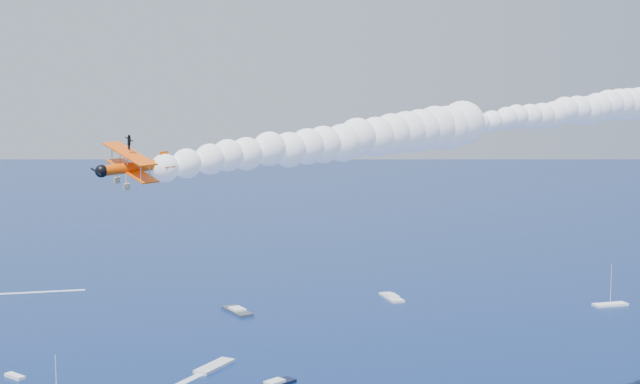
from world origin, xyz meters
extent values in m
cube|color=silver|center=(-14.61, 111.65, 0.35)|extent=(9.75, 11.60, 0.70)
cube|color=#333944|center=(-7.53, 162.65, 0.35)|extent=(9.19, 14.12, 0.70)
cube|color=white|center=(104.85, 154.93, 0.35)|extent=(11.07, 4.88, 0.70)
cube|color=white|center=(-58.36, 110.51, 0.35)|extent=(5.23, 5.24, 0.70)
cube|color=silver|center=(41.25, 173.25, 0.35)|extent=(5.74, 13.23, 0.70)
cube|color=white|center=(-75.11, 197.56, 0.03)|extent=(38.02, 5.62, 0.04)
camera|label=1|loc=(-15.47, -69.92, 58.43)|focal=45.21mm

